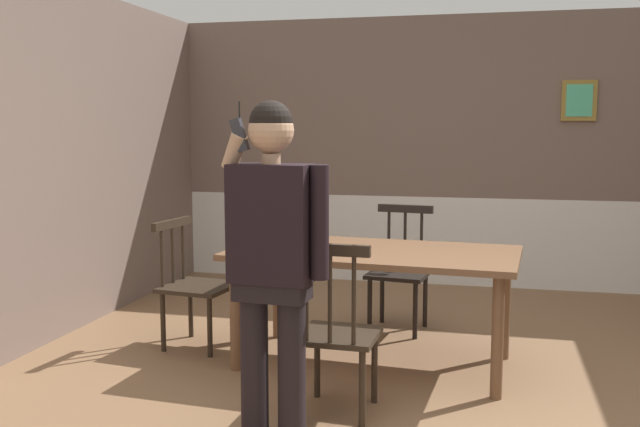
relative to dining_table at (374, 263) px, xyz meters
The scene contains 7 objects.
ground_plane 1.09m from the dining_table, 62.12° to the right, with size 7.38×7.38×0.00m, color #846042.
room_back_partition 2.70m from the dining_table, 81.32° to the left, with size 5.67×0.17×2.64m.
dining_table is the anchor object (origin of this frame).
chair_near_window 0.90m from the dining_table, 94.03° to the right, with size 0.44×0.44×0.97m.
chair_by_doorway 1.33m from the dining_table, behind, with size 0.52×0.52×0.91m.
chair_at_table_head 0.90m from the dining_table, 85.74° to the left, with size 0.49×0.49×0.96m.
person_figure 1.34m from the dining_table, 102.96° to the right, with size 0.56×0.25×1.70m.
Camera 1 is at (0.33, -3.83, 1.57)m, focal length 40.33 mm.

